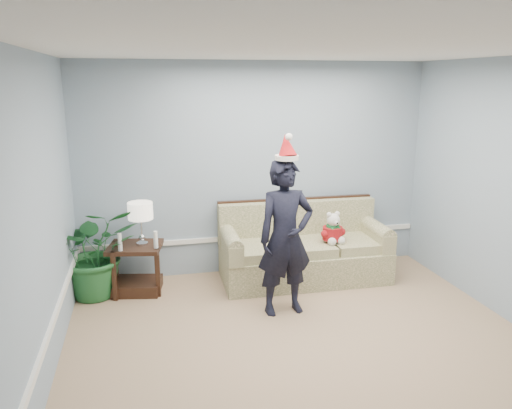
{
  "coord_description": "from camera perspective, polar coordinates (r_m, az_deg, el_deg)",
  "views": [
    {
      "loc": [
        -1.41,
        -3.64,
        2.46
      ],
      "look_at": [
        -0.22,
        1.55,
        1.13
      ],
      "focal_mm": 35.0,
      "sensor_mm": 36.0,
      "label": 1
    }
  ],
  "objects": [
    {
      "name": "man",
      "position": [
        5.29,
        3.39,
        -3.82
      ],
      "size": [
        0.65,
        0.46,
        1.68
      ],
      "primitive_type": "imported",
      "rotation": [
        0.0,
        0.0,
        0.1
      ],
      "color": "black",
      "rests_on": "room_shell"
    },
    {
      "name": "sofa",
      "position": [
        6.39,
        5.38,
        -5.4
      ],
      "size": [
        2.08,
        0.92,
        0.97
      ],
      "rotation": [
        0.0,
        0.0,
        -0.02
      ],
      "color": "#485729",
      "rests_on": "room_shell"
    },
    {
      "name": "houseplant",
      "position": [
        6.06,
        -17.89,
        -5.14
      ],
      "size": [
        1.08,
        0.97,
        1.08
      ],
      "primitive_type": "imported",
      "rotation": [
        0.0,
        0.0,
        0.15
      ],
      "color": "#1E5C2B",
      "rests_on": "room_shell"
    },
    {
      "name": "table_lamp",
      "position": [
        5.91,
        -13.07,
        -0.91
      ],
      "size": [
        0.29,
        0.29,
        0.51
      ],
      "color": "silver",
      "rests_on": "side_table"
    },
    {
      "name": "candle_pair",
      "position": [
        5.84,
        -13.34,
        -4.14
      ],
      "size": [
        0.45,
        0.05,
        0.2
      ],
      "color": "silver",
      "rests_on": "side_table"
    },
    {
      "name": "room_shell",
      "position": [
        4.06,
        7.93,
        -1.99
      ],
      "size": [
        4.54,
        5.04,
        2.74
      ],
      "color": "#9E8265",
      "rests_on": "ground"
    },
    {
      "name": "side_table",
      "position": [
        6.14,
        -13.48,
        -7.69
      ],
      "size": [
        0.69,
        0.61,
        0.59
      ],
      "rotation": [
        0.0,
        0.0,
        -0.19
      ],
      "color": "#321D12",
      "rests_on": "room_shell"
    },
    {
      "name": "santa_hat",
      "position": [
        5.1,
        3.5,
        6.48
      ],
      "size": [
        0.28,
        0.31,
        0.29
      ],
      "rotation": [
        0.0,
        0.0,
        0.16
      ],
      "color": "silver",
      "rests_on": "man"
    },
    {
      "name": "teddy_bear",
      "position": [
        6.22,
        8.77,
        -3.06
      ],
      "size": [
        0.28,
        0.3,
        0.4
      ],
      "rotation": [
        0.0,
        0.0,
        0.14
      ],
      "color": "silver",
      "rests_on": "sofa"
    },
    {
      "name": "wainscot_trim",
      "position": [
        5.23,
        -9.47,
        -8.8
      ],
      "size": [
        4.49,
        4.99,
        0.06
      ],
      "color": "white",
      "rests_on": "room_shell"
    }
  ]
}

